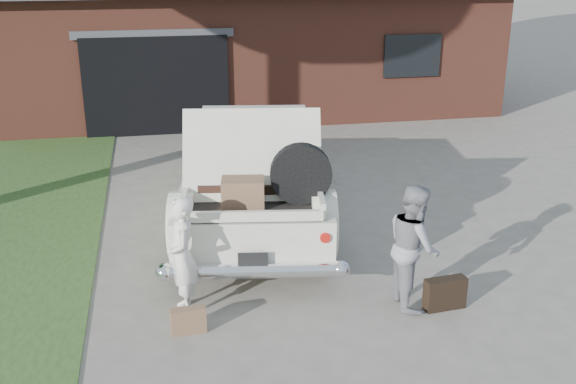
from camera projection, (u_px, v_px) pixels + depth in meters
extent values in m
plane|color=gray|center=(298.00, 292.00, 8.32)|extent=(90.00, 90.00, 0.00)
cube|color=brown|center=(245.00, 44.00, 18.59)|extent=(12.00, 7.00, 3.00)
cube|color=black|center=(157.00, 86.00, 15.08)|extent=(3.20, 0.30, 2.20)
cube|color=#4C4C51|center=(153.00, 34.00, 14.63)|extent=(3.50, 0.12, 0.18)
cube|color=black|center=(412.00, 56.00, 15.97)|extent=(1.40, 0.08, 1.00)
cube|color=white|center=(254.00, 180.00, 10.34)|extent=(2.77, 5.43, 0.67)
cube|color=beige|center=(254.00, 137.00, 10.43)|extent=(2.02, 2.32, 0.54)
cube|color=black|center=(254.00, 123.00, 11.37)|extent=(1.60, 0.34, 0.46)
cube|color=black|center=(253.00, 157.00, 9.52)|extent=(1.60, 0.34, 0.46)
cylinder|color=black|center=(184.00, 247.00, 8.76)|extent=(0.33, 0.71, 0.68)
cylinder|color=black|center=(323.00, 244.00, 8.83)|extent=(0.33, 0.71, 0.68)
cylinder|color=black|center=(204.00, 165.00, 12.07)|extent=(0.33, 0.71, 0.68)
cylinder|color=black|center=(306.00, 164.00, 12.14)|extent=(0.33, 0.71, 0.68)
cylinder|color=silver|center=(253.00, 271.00, 7.94)|extent=(2.13, 0.52, 0.19)
cylinder|color=#A5140F|center=(180.00, 239.00, 7.84)|extent=(0.14, 0.12, 0.12)
cylinder|color=#A5140F|center=(325.00, 237.00, 7.91)|extent=(0.14, 0.12, 0.12)
cube|color=black|center=(253.00, 260.00, 7.87)|extent=(0.35, 0.08, 0.18)
cube|color=black|center=(253.00, 204.00, 8.37)|extent=(1.77, 1.38, 0.04)
cube|color=white|center=(185.00, 197.00, 8.31)|extent=(0.24, 1.14, 0.19)
cube|color=white|center=(319.00, 195.00, 8.37)|extent=(0.24, 1.14, 0.19)
cube|color=white|center=(252.00, 216.00, 7.82)|extent=(1.65, 0.32, 0.12)
cube|color=white|center=(252.00, 155.00, 8.46)|extent=(1.81, 0.86, 1.07)
cube|color=#3C231A|center=(223.00, 189.00, 8.55)|extent=(0.66, 0.48, 0.20)
cube|color=#855E44|center=(243.00, 193.00, 8.17)|extent=(0.56, 0.41, 0.36)
cube|color=black|center=(255.00, 188.00, 8.56)|extent=(0.68, 0.51, 0.19)
cylinder|color=black|center=(301.00, 174.00, 8.21)|extent=(0.78, 0.28, 0.76)
imported|color=white|center=(182.00, 256.00, 7.64)|extent=(0.35, 0.52, 1.41)
imported|color=gray|center=(414.00, 246.00, 7.81)|extent=(0.62, 0.77, 1.49)
cube|color=#866044|center=(188.00, 321.00, 7.39)|extent=(0.40, 0.16, 0.30)
cube|color=black|center=(445.00, 294.00, 7.88)|extent=(0.51, 0.21, 0.39)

